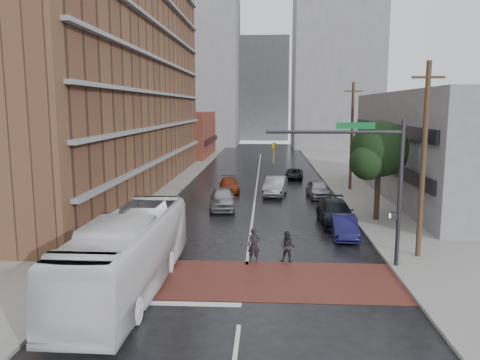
# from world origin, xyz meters

# --- Properties ---
(ground) EXTENTS (160.00, 160.00, 0.00)m
(ground) POSITION_xyz_m (0.00, 0.00, 0.00)
(ground) COLOR black
(ground) RESTS_ON ground
(crosswalk) EXTENTS (14.00, 5.00, 0.02)m
(crosswalk) POSITION_xyz_m (0.00, 0.50, 0.01)
(crosswalk) COLOR maroon
(crosswalk) RESTS_ON ground
(sidewalk_west) EXTENTS (9.00, 90.00, 0.15)m
(sidewalk_west) POSITION_xyz_m (-11.50, 25.00, 0.07)
(sidewalk_west) COLOR gray
(sidewalk_west) RESTS_ON ground
(sidewalk_east) EXTENTS (9.00, 90.00, 0.15)m
(sidewalk_east) POSITION_xyz_m (11.50, 25.00, 0.07)
(sidewalk_east) COLOR gray
(sidewalk_east) RESTS_ON ground
(apartment_block) EXTENTS (10.00, 44.00, 28.00)m
(apartment_block) POSITION_xyz_m (-14.00, 24.00, 14.00)
(apartment_block) COLOR brown
(apartment_block) RESTS_ON ground
(storefront_west) EXTENTS (8.00, 16.00, 7.00)m
(storefront_west) POSITION_xyz_m (-12.00, 54.00, 3.50)
(storefront_west) COLOR brown
(storefront_west) RESTS_ON ground
(building_east) EXTENTS (11.00, 26.00, 9.00)m
(building_east) POSITION_xyz_m (16.50, 20.00, 4.50)
(building_east) COLOR gray
(building_east) RESTS_ON ground
(distant_tower_west) EXTENTS (18.00, 16.00, 32.00)m
(distant_tower_west) POSITION_xyz_m (-14.00, 78.00, 16.00)
(distant_tower_west) COLOR gray
(distant_tower_west) RESTS_ON ground
(distant_tower_east) EXTENTS (16.00, 14.00, 36.00)m
(distant_tower_east) POSITION_xyz_m (14.00, 72.00, 18.00)
(distant_tower_east) COLOR gray
(distant_tower_east) RESTS_ON ground
(distant_tower_center) EXTENTS (12.00, 10.00, 24.00)m
(distant_tower_center) POSITION_xyz_m (0.00, 95.00, 12.00)
(distant_tower_center) COLOR gray
(distant_tower_center) RESTS_ON ground
(street_tree) EXTENTS (4.20, 4.10, 6.90)m
(street_tree) POSITION_xyz_m (8.52, 12.03, 4.73)
(street_tree) COLOR #332319
(street_tree) RESTS_ON ground
(signal_mast) EXTENTS (6.50, 0.30, 7.20)m
(signal_mast) POSITION_xyz_m (5.85, 2.50, 4.73)
(signal_mast) COLOR #2D2D33
(signal_mast) RESTS_ON ground
(utility_pole_near) EXTENTS (1.60, 0.26, 10.00)m
(utility_pole_near) POSITION_xyz_m (8.80, 4.00, 5.14)
(utility_pole_near) COLOR #473321
(utility_pole_near) RESTS_ON ground
(utility_pole_far) EXTENTS (1.60, 0.26, 10.00)m
(utility_pole_far) POSITION_xyz_m (8.80, 24.00, 5.14)
(utility_pole_far) COLOR #473321
(utility_pole_far) RESTS_ON ground
(transit_bus) EXTENTS (2.93, 11.79, 3.27)m
(transit_bus) POSITION_xyz_m (-4.88, -1.00, 1.64)
(transit_bus) COLOR white
(transit_bus) RESTS_ON ground
(pedestrian_a) EXTENTS (0.65, 0.44, 1.75)m
(pedestrian_a) POSITION_xyz_m (0.35, 3.00, 0.87)
(pedestrian_a) COLOR black
(pedestrian_a) RESTS_ON ground
(pedestrian_b) EXTENTS (0.93, 0.82, 1.61)m
(pedestrian_b) POSITION_xyz_m (2.05, 3.00, 0.80)
(pedestrian_b) COLOR black
(pedestrian_b) RESTS_ON ground
(car_travel_a) EXTENTS (2.33, 4.92, 1.63)m
(car_travel_a) POSITION_xyz_m (-2.42, 15.31, 0.81)
(car_travel_a) COLOR #929599
(car_travel_a) RESTS_ON ground
(car_travel_b) EXTENTS (2.42, 5.16, 1.64)m
(car_travel_b) POSITION_xyz_m (1.77, 21.32, 0.82)
(car_travel_b) COLOR #B9BCC2
(car_travel_b) RESTS_ON ground
(car_travel_c) EXTENTS (2.29, 4.56, 1.27)m
(car_travel_c) POSITION_xyz_m (-2.46, 22.90, 0.63)
(car_travel_c) COLOR maroon
(car_travel_c) RESTS_ON ground
(suv_travel) EXTENTS (2.33, 4.28, 1.14)m
(suv_travel) POSITION_xyz_m (3.96, 30.83, 0.57)
(suv_travel) COLOR black
(suv_travel) RESTS_ON ground
(car_parked_near) EXTENTS (1.55, 4.10, 1.34)m
(car_parked_near) POSITION_xyz_m (5.61, 7.78, 0.67)
(car_parked_near) COLOR #131240
(car_parked_near) RESTS_ON ground
(car_parked_mid) EXTENTS (2.26, 5.37, 1.55)m
(car_parked_mid) POSITION_xyz_m (5.62, 11.21, 0.77)
(car_parked_mid) COLOR black
(car_parked_mid) RESTS_ON ground
(car_parked_far) EXTENTS (2.00, 4.46, 1.49)m
(car_parked_far) POSITION_xyz_m (5.45, 20.38, 0.74)
(car_parked_far) COLOR #96999D
(car_parked_far) RESTS_ON ground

